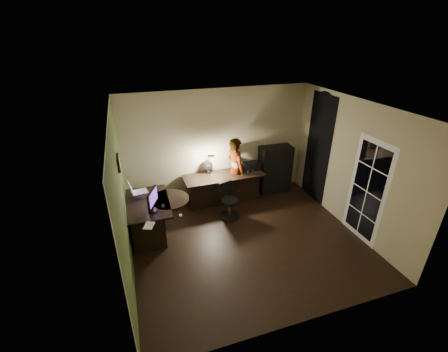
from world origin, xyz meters
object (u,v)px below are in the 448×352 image
object	(u,v)px
desk_left	(150,219)
person	(236,169)
desk_right	(224,188)
monitor	(152,203)
office_chair	(230,201)
cabinet	(275,169)

from	to	relation	value
desk_left	person	size ratio (longest dim) A/B	0.84
person	desk_right	bearing A→B (deg)	86.37
monitor	office_chair	bearing A→B (deg)	38.82
monitor	office_chair	world-z (taller)	monitor
desk_right	person	world-z (taller)	person
desk_right	office_chair	bearing A→B (deg)	-98.47
desk_left	desk_right	world-z (taller)	desk_left
desk_left	office_chair	size ratio (longest dim) A/B	1.64
desk_left	cabinet	xyz separation A→B (m)	(3.30, 0.95, 0.22)
cabinet	office_chair	bearing A→B (deg)	-150.53
desk_left	cabinet	world-z (taller)	cabinet
cabinet	office_chair	distance (m)	1.75
office_chair	monitor	bearing A→B (deg)	179.00
desk_left	cabinet	bearing A→B (deg)	17.07
desk_left	monitor	bearing A→B (deg)	-78.68
cabinet	desk_right	bearing A→B (deg)	-173.37
desk_left	monitor	size ratio (longest dim) A/B	2.88
cabinet	monitor	size ratio (longest dim) A/B	2.61
person	monitor	bearing A→B (deg)	105.42
desk_right	cabinet	size ratio (longest dim) A/B	1.58
desk_right	cabinet	world-z (taller)	cabinet
desk_left	monitor	world-z (taller)	monitor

